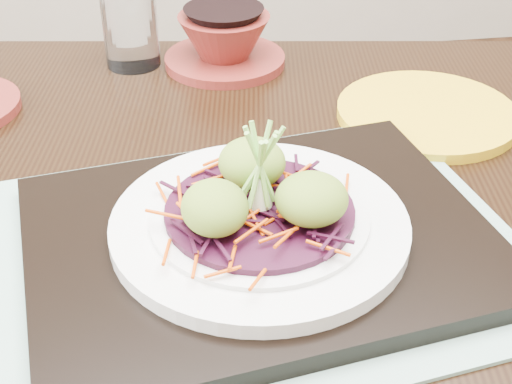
{
  "coord_description": "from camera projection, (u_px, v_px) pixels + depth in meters",
  "views": [
    {
      "loc": [
        -0.19,
        -0.65,
        1.15
      ],
      "look_at": [
        -0.11,
        -0.15,
        0.8
      ],
      "focal_mm": 50.0,
      "sensor_mm": 36.0,
      "label": 1
    }
  ],
  "objects": [
    {
      "name": "scallion_garnish",
      "position": [
        260.0,
        169.0,
        0.58
      ],
      "size": [
        0.06,
        0.06,
        0.09
      ],
      "primitive_type": null,
      "color": "#80BF4C",
      "rests_on": "cabbage_bed"
    },
    {
      "name": "terracotta_bowl_set",
      "position": [
        224.0,
        43.0,
        0.94
      ],
      "size": [
        0.2,
        0.2,
        0.07
      ],
      "rotation": [
        0.0,
        0.0,
        -0.27
      ],
      "color": "maroon",
      "rests_on": "dining_table"
    },
    {
      "name": "carrot_julienne",
      "position": [
        260.0,
        203.0,
        0.6
      ],
      "size": [
        0.2,
        0.2,
        0.01
      ],
      "primitive_type": null,
      "color": "#C64003",
      "rests_on": "cabbage_bed"
    },
    {
      "name": "cabbage_bed",
      "position": [
        260.0,
        211.0,
        0.6
      ],
      "size": [
        0.16,
        0.16,
        0.01
      ],
      "primitive_type": "cylinder",
      "color": "#30091E",
      "rests_on": "white_plate"
    },
    {
      "name": "water_glass",
      "position": [
        130.0,
        28.0,
        0.93
      ],
      "size": [
        0.1,
        0.1,
        0.1
      ],
      "primitive_type": "cylinder",
      "rotation": [
        0.0,
        0.0,
        -0.43
      ],
      "color": "white",
      "rests_on": "dining_table"
    },
    {
      "name": "dining_table",
      "position": [
        256.0,
        277.0,
        0.75
      ],
      "size": [
        1.31,
        0.97,
        0.75
      ],
      "rotation": [
        0.0,
        0.0,
        -0.15
      ],
      "color": "black",
      "rests_on": "ground"
    },
    {
      "name": "white_plate",
      "position": [
        260.0,
        223.0,
        0.61
      ],
      "size": [
        0.26,
        0.26,
        0.02
      ],
      "color": "silver",
      "rests_on": "serving_tray"
    },
    {
      "name": "yellow_plate",
      "position": [
        427.0,
        113.0,
        0.83
      ],
      "size": [
        0.28,
        0.28,
        0.01
      ],
      "primitive_type": "cylinder",
      "rotation": [
        0.0,
        0.0,
        -0.52
      ],
      "color": "gold",
      "rests_on": "dining_table"
    },
    {
      "name": "guacamole_scoops",
      "position": [
        260.0,
        189.0,
        0.59
      ],
      "size": [
        0.14,
        0.12,
        0.04
      ],
      "color": "olive",
      "rests_on": "cabbage_bed"
    },
    {
      "name": "placemat",
      "position": [
        259.0,
        249.0,
        0.63
      ],
      "size": [
        0.5,
        0.42,
        0.0
      ],
      "primitive_type": "cube",
      "rotation": [
        0.0,
        0.0,
        0.15
      ],
      "color": "#87AE97",
      "rests_on": "dining_table"
    },
    {
      "name": "serving_tray",
      "position": [
        259.0,
        239.0,
        0.62
      ],
      "size": [
        0.44,
        0.35,
        0.02
      ],
      "primitive_type": "cube",
      "rotation": [
        0.0,
        0.0,
        0.15
      ],
      "color": "black",
      "rests_on": "placemat"
    }
  ]
}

